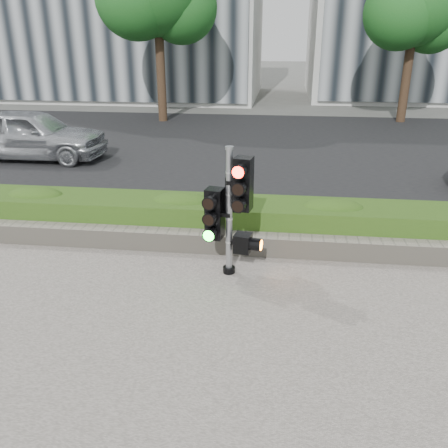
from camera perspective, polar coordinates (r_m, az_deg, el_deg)
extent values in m
plane|color=#51514C|center=(6.49, 1.01, -10.89)|extent=(120.00, 120.00, 0.00)
cube|color=black|center=(15.82, 4.86, 9.16)|extent=(60.00, 13.00, 0.02)
cube|color=gray|center=(9.26, 3.06, 0.04)|extent=(60.00, 0.25, 0.12)
cube|color=gray|center=(8.06, 2.44, -2.35)|extent=(12.00, 0.32, 0.34)
cube|color=#558127|center=(8.59, 2.81, 0.47)|extent=(12.00, 1.00, 0.68)
cylinder|color=black|center=(20.60, -7.61, 17.70)|extent=(0.36, 0.36, 4.03)
sphere|color=#164E1C|center=(20.72, -5.16, 24.60)|extent=(2.88, 2.88, 2.88)
cylinder|color=black|center=(21.56, 21.07, 16.08)|extent=(0.36, 0.36, 3.58)
sphere|color=#164E1C|center=(21.52, 22.18, 23.51)|extent=(3.33, 3.33, 3.33)
sphere|color=#164E1C|center=(22.00, 23.78, 21.54)|extent=(2.56, 2.56, 2.56)
sphere|color=#164E1C|center=(20.99, 20.46, 22.74)|extent=(2.82, 2.82, 2.82)
cylinder|color=black|center=(7.46, 0.60, -5.51)|extent=(0.19, 0.19, 0.10)
cylinder|color=gray|center=(7.07, 0.63, 1.19)|extent=(0.10, 0.10, 1.96)
cylinder|color=gray|center=(6.78, 0.66, 9.13)|extent=(0.12, 0.12, 0.05)
cube|color=#FF1107|center=(6.82, 2.34, 4.84)|extent=(0.29, 0.29, 0.78)
cube|color=#14E51E|center=(7.11, -1.13, 1.27)|extent=(0.29, 0.29, 0.78)
cube|color=black|center=(7.17, 1.38, 3.72)|extent=(0.29, 0.29, 0.53)
cube|color=orange|center=(7.22, 2.28, -2.28)|extent=(0.29, 0.29, 0.29)
imported|color=#AFB2B6|center=(15.19, -22.16, 9.97)|extent=(4.32, 1.74, 1.47)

